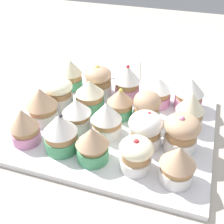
% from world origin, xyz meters
% --- Properties ---
extents(ground_plane, '(1.80, 1.80, 0.03)m').
position_xyz_m(ground_plane, '(0.00, 0.00, -0.01)').
color(ground_plane, '#B2A899').
extents(baking_tray, '(0.33, 0.40, 0.01)m').
position_xyz_m(baking_tray, '(0.00, 0.00, 0.01)').
color(baking_tray, silver).
rests_on(baking_tray, ground_plane).
extents(cupcake_0, '(0.05, 0.05, 0.07)m').
position_xyz_m(cupcake_0, '(-0.11, -0.14, 0.05)').
color(cupcake_0, '#4C9E6B').
rests_on(cupcake_0, baking_tray).
extents(cupcake_1, '(0.06, 0.06, 0.06)m').
position_xyz_m(cupcake_1, '(-0.03, -0.13, 0.05)').
color(cupcake_1, white).
rests_on(cupcake_1, baking_tray).
extents(cupcake_2, '(0.07, 0.07, 0.08)m').
position_xyz_m(cupcake_2, '(0.03, -0.14, 0.05)').
color(cupcake_2, white).
rests_on(cupcake_2, baking_tray).
extents(cupcake_3, '(0.05, 0.05, 0.07)m').
position_xyz_m(cupcake_3, '(0.10, -0.14, 0.05)').
color(cupcake_3, pink).
rests_on(cupcake_3, baking_tray).
extents(cupcake_4, '(0.06, 0.06, 0.07)m').
position_xyz_m(cupcake_4, '(-0.11, -0.07, 0.05)').
color(cupcake_4, white).
rests_on(cupcake_4, baking_tray).
extents(cupcake_5, '(0.06, 0.06, 0.07)m').
position_xyz_m(cupcake_5, '(-0.04, -0.06, 0.05)').
color(cupcake_5, '#4C9E6B').
rests_on(cupcake_5, baking_tray).
extents(cupcake_6, '(0.06, 0.06, 0.07)m').
position_xyz_m(cupcake_6, '(0.03, -0.06, 0.05)').
color(cupcake_6, white).
rests_on(cupcake_6, baking_tray).
extents(cupcake_7, '(0.06, 0.06, 0.08)m').
position_xyz_m(cupcake_7, '(0.10, -0.06, 0.05)').
color(cupcake_7, '#4C9E6B').
rests_on(cupcake_7, baking_tray).
extents(cupcake_8, '(0.06, 0.06, 0.08)m').
position_xyz_m(cupcake_8, '(-0.11, 0.00, 0.05)').
color(cupcake_8, pink).
rests_on(cupcake_8, baking_tray).
extents(cupcake_9, '(0.05, 0.05, 0.07)m').
position_xyz_m(cupcake_9, '(-0.03, 0.01, 0.05)').
color(cupcake_9, '#4C9E6B').
rests_on(cupcake_9, baking_tray).
extents(cupcake_10, '(0.06, 0.06, 0.07)m').
position_xyz_m(cupcake_10, '(0.03, 0.00, 0.05)').
color(cupcake_10, white).
rests_on(cupcake_10, baking_tray).
extents(cupcake_11, '(0.06, 0.06, 0.07)m').
position_xyz_m(cupcake_11, '(0.11, 0.00, 0.05)').
color(cupcake_11, '#4C9E6B').
rests_on(cupcake_11, baking_tray).
extents(cupcake_12, '(0.06, 0.06, 0.07)m').
position_xyz_m(cupcake_12, '(-0.10, 0.07, 0.05)').
color(cupcake_12, pink).
rests_on(cupcake_12, baking_tray).
extents(cupcake_13, '(0.06, 0.06, 0.07)m').
position_xyz_m(cupcake_13, '(-0.03, 0.06, 0.05)').
color(cupcake_13, '#4C9E6B').
rests_on(cupcake_13, baking_tray).
extents(cupcake_14, '(0.06, 0.06, 0.07)m').
position_xyz_m(cupcake_14, '(0.04, 0.08, 0.05)').
color(cupcake_14, white).
rests_on(cupcake_14, baking_tray).
extents(cupcake_15, '(0.06, 0.06, 0.06)m').
position_xyz_m(cupcake_15, '(0.11, 0.08, 0.04)').
color(cupcake_15, white).
rests_on(cupcake_15, baking_tray).
extents(cupcake_16, '(0.06, 0.06, 0.07)m').
position_xyz_m(cupcake_16, '(-0.11, 0.14, 0.05)').
color(cupcake_16, pink).
rests_on(cupcake_16, baking_tray).
extents(cupcake_17, '(0.06, 0.06, 0.08)m').
position_xyz_m(cupcake_17, '(-0.04, 0.15, 0.05)').
color(cupcake_17, white).
rests_on(cupcake_17, baking_tray).
extents(cupcake_18, '(0.06, 0.06, 0.08)m').
position_xyz_m(cupcake_18, '(0.03, 0.14, 0.05)').
color(cupcake_18, white).
rests_on(cupcake_18, baking_tray).
extents(cupcake_19, '(0.06, 0.06, 0.07)m').
position_xyz_m(cupcake_19, '(0.11, 0.15, 0.05)').
color(cupcake_19, white).
rests_on(cupcake_19, baking_tray).
extents(napkin, '(0.14, 0.16, 0.01)m').
position_xyz_m(napkin, '(-0.26, -0.08, 0.00)').
color(napkin, white).
rests_on(napkin, ground_plane).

